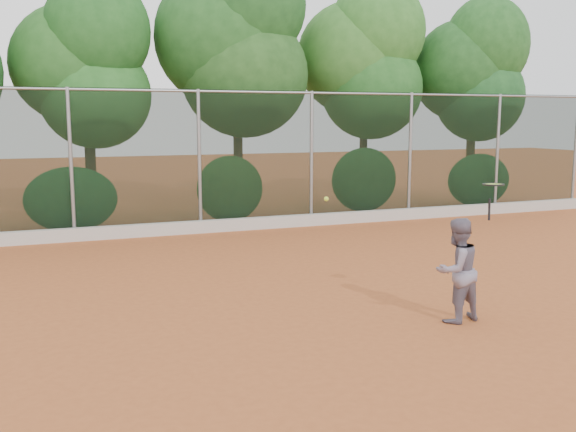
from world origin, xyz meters
name	(u,v)px	position (x,y,z in m)	size (l,w,h in m)	color
ground	(312,308)	(0.00, 0.00, 0.00)	(80.00, 80.00, 0.00)	#A95427
concrete_curb	(203,227)	(0.00, 6.82, 0.15)	(24.00, 0.20, 0.30)	#B9B4AC
tennis_player	(457,270)	(1.61, -1.29, 0.73)	(0.71, 0.55, 1.46)	slate
chainlink_fence	(199,157)	(0.00, 7.00, 1.86)	(24.09, 0.09, 3.50)	black
foliage_backdrop	(160,57)	(-0.55, 8.98, 4.40)	(23.70, 3.63, 7.55)	#422619
tennis_racket	(493,187)	(2.01, -1.47, 1.88)	(0.38, 0.38, 0.51)	black
tennis_ball_in_flight	(326,199)	(-0.22, -0.94, 1.77)	(0.06, 0.06, 0.06)	#CEEF36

